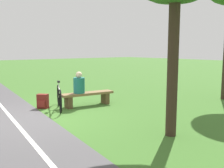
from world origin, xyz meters
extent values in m
plane|color=#3D6B28|center=(0.00, 0.00, 0.00)|extent=(80.00, 80.00, 0.00)
cube|color=brown|center=(-2.02, -0.43, 0.42)|extent=(1.89, 0.65, 0.08)
cube|color=brown|center=(-2.71, -0.33, 0.19)|extent=(0.21, 0.38, 0.38)
cube|color=brown|center=(-1.33, -0.52, 0.19)|extent=(0.21, 0.38, 0.38)
cylinder|color=#1E6B66|center=(-1.71, -0.47, 0.73)|extent=(0.43, 0.43, 0.53)
sphere|color=beige|center=(-1.71, -0.47, 1.09)|extent=(0.21, 0.21, 0.21)
torus|color=black|center=(-0.82, -0.10, 0.36)|extent=(0.33, 0.69, 0.73)
torus|color=black|center=(-1.23, -1.04, 0.36)|extent=(0.33, 0.69, 0.73)
cylinder|color=silver|center=(-1.02, -0.57, 0.67)|extent=(0.38, 0.82, 0.04)
cylinder|color=silver|center=(-0.96, -0.43, 0.52)|extent=(0.28, 0.60, 0.34)
cylinder|color=silver|center=(-1.08, -0.71, 0.77)|extent=(0.03, 0.03, 0.20)
cube|color=black|center=(-1.08, -0.71, 0.88)|extent=(0.15, 0.22, 0.05)
cube|color=maroon|center=(-0.65, -1.02, 0.24)|extent=(0.38, 0.39, 0.47)
cube|color=maroon|center=(-0.57, -0.93, 0.17)|extent=(0.20, 0.20, 0.21)
cylinder|color=#38281E|center=(-1.81, 3.30, 1.85)|extent=(0.24, 0.24, 3.70)
camera|label=1|loc=(2.68, 6.78, 1.94)|focal=40.63mm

